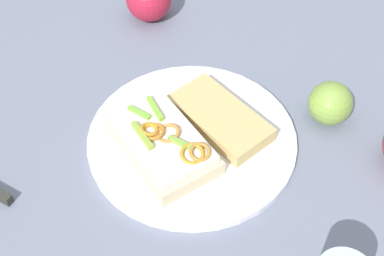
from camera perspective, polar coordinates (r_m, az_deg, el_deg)
The scene contains 5 objects.
ground_plane at distance 0.81m, azimuth 0.00°, elevation -1.48°, with size 2.00×2.00×0.00m, color slate.
plate at distance 0.80m, azimuth 0.00°, elevation -1.21°, with size 0.31×0.31×0.01m, color white.
sandwich at distance 0.77m, azimuth -3.09°, elevation -1.64°, with size 0.18×0.19×0.05m.
bread_slice_side at distance 0.81m, azimuth 2.97°, elevation 1.10°, with size 0.16×0.08×0.02m, color tan.
apple_2 at distance 0.84m, azimuth 14.54°, elevation 2.58°, with size 0.07×0.07×0.07m, color olive.
Camera 1 is at (0.48, 0.18, 0.62)m, focal length 49.99 mm.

